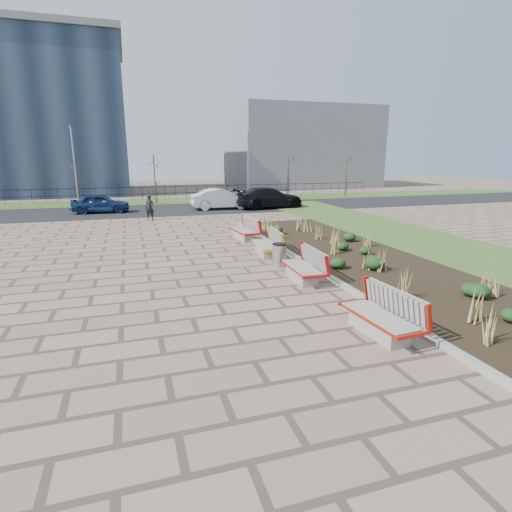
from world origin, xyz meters
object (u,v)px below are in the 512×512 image
object	(u,v)px
bench_a	(379,314)
lamp_west	(75,168)
car_blue	(101,203)
bench_c	(266,243)
car_black	(269,198)
pedestrian	(150,208)
car_silver	(222,199)
lamp_east	(248,166)
bench_b	(302,265)
bench_d	(243,229)
litter_bin	(279,255)

from	to	relation	value
bench_a	lamp_west	size ratio (longest dim) A/B	0.35
car_blue	lamp_west	bearing A→B (deg)	26.53
bench_c	lamp_west	xyz separation A→B (m)	(-9.00, 19.55, 2.54)
car_blue	car_black	size ratio (longest dim) A/B	0.72
pedestrian	car_blue	distance (m)	5.38
car_silver	lamp_east	world-z (taller)	lamp_east
car_silver	pedestrian	bearing A→B (deg)	126.54
bench_a	car_black	bearing A→B (deg)	72.80
bench_a	bench_b	xyz separation A→B (m)	(0.00, 4.22, 0.00)
bench_a	car_silver	bearing A→B (deg)	81.99
bench_d	litter_bin	world-z (taller)	bench_d
bench_c	lamp_east	bearing A→B (deg)	80.20
bench_b	bench_a	bearing A→B (deg)	-88.05
litter_bin	bench_d	bearing A→B (deg)	89.14
lamp_east	lamp_west	bearing A→B (deg)	180.00
bench_a	lamp_east	world-z (taller)	lamp_east
bench_a	bench_b	world-z (taller)	same
bench_b	bench_c	bearing A→B (deg)	91.95
car_black	bench_b	bearing A→B (deg)	156.97
bench_b	lamp_east	world-z (taller)	lamp_east
car_black	lamp_west	bearing A→B (deg)	62.13
car_black	lamp_east	world-z (taller)	lamp_east
bench_c	car_silver	size ratio (longest dim) A/B	0.46
bench_b	lamp_west	bearing A→B (deg)	113.23
bench_b	bench_d	size ratio (longest dim) A/B	1.00
bench_d	lamp_west	bearing A→B (deg)	112.49
car_silver	car_black	bearing A→B (deg)	-96.02
pedestrian	lamp_east	distance (m)	12.69
bench_c	pedestrian	xyz separation A→B (m)	(-3.95, 10.85, 0.27)
bench_b	bench_d	distance (m)	6.88
bench_b	pedestrian	size ratio (longest dim) A/B	1.36
car_blue	car_black	world-z (taller)	car_black
bench_b	bench_c	xyz separation A→B (m)	(0.00, 3.56, 0.00)
bench_d	car_black	xyz separation A→B (m)	(5.08, 10.88, 0.31)
bench_a	car_black	size ratio (longest dim) A/B	0.39
bench_d	car_silver	size ratio (longest dim) A/B	0.46
car_blue	car_silver	size ratio (longest dim) A/B	0.85
bench_b	bench_c	size ratio (longest dim) A/B	1.00
car_silver	lamp_east	bearing A→B (deg)	-34.12
bench_c	bench_a	bearing A→B (deg)	-85.45
bench_a	pedestrian	world-z (taller)	pedestrian
car_black	lamp_east	distance (m)	5.80
bench_a	car_silver	world-z (taller)	car_silver
bench_b	bench_c	distance (m)	3.56
bench_b	car_blue	xyz separation A→B (m)	(-7.10, 18.77, 0.18)
bench_a	car_black	world-z (taller)	car_black
bench_a	lamp_west	bearing A→B (deg)	104.05
bench_b	car_black	world-z (taller)	car_black
bench_d	lamp_east	xyz separation A→B (m)	(5.00, 16.23, 2.54)
car_black	lamp_east	bearing A→B (deg)	-6.19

